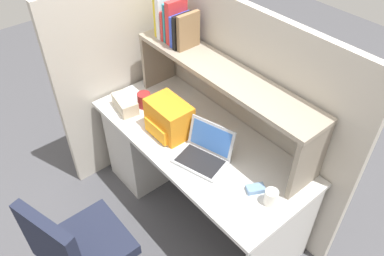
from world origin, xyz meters
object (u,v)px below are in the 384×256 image
(computer_mouse, at_px, (255,189))
(paper_cup, at_px, (271,197))
(tissue_box, at_px, (125,104))
(backpack, at_px, (168,118))
(snack_canister, at_px, (144,100))
(laptop, at_px, (205,152))

(computer_mouse, relative_size, paper_cup, 1.07)
(tissue_box, bearing_deg, backpack, 23.42)
(backpack, relative_size, snack_canister, 2.70)
(backpack, distance_m, tissue_box, 0.41)
(computer_mouse, distance_m, snack_canister, 1.06)
(tissue_box, bearing_deg, computer_mouse, 18.09)
(laptop, bearing_deg, computer_mouse, 8.01)
(computer_mouse, xyz_separation_m, paper_cup, (0.11, -0.00, 0.03))
(paper_cup, relative_size, snack_canister, 0.88)
(snack_canister, bearing_deg, computer_mouse, 2.19)
(laptop, height_order, tissue_box, laptop)
(backpack, xyz_separation_m, tissue_box, (-0.39, -0.10, -0.06))
(laptop, relative_size, paper_cup, 3.79)
(computer_mouse, bearing_deg, tissue_box, -143.69)
(tissue_box, relative_size, snack_canister, 1.98)
(paper_cup, relative_size, tissue_box, 0.44)
(backpack, relative_size, computer_mouse, 2.88)
(backpack, height_order, tissue_box, backpack)
(tissue_box, distance_m, snack_canister, 0.14)
(laptop, relative_size, tissue_box, 1.68)
(laptop, distance_m, paper_cup, 0.50)
(laptop, xyz_separation_m, computer_mouse, (0.38, 0.05, -0.03))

